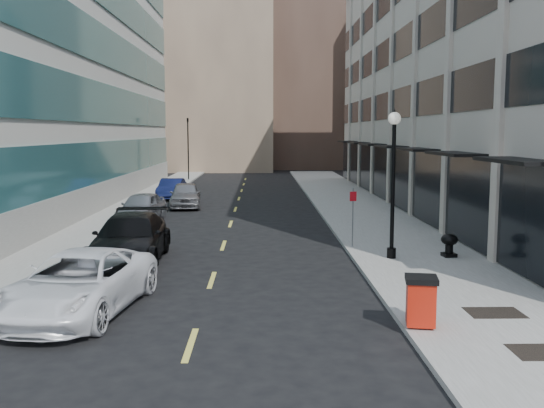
{
  "coord_description": "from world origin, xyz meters",
  "views": [
    {
      "loc": [
        1.6,
        -11.2,
        4.78
      ],
      "look_at": [
        1.99,
        10.11,
        2.23
      ],
      "focal_mm": 40.0,
      "sensor_mm": 36.0,
      "label": 1
    }
  ],
  "objects_px": {
    "traffic_signal": "(188,122)",
    "car_silver_sedan": "(142,207)",
    "car_white_van": "(79,283)",
    "car_black_pickup": "(130,239)",
    "trash_bin": "(421,300)",
    "lamppost": "(393,171)",
    "car_grey_sedan": "(185,195)",
    "car_blue_sedan": "(172,189)",
    "sign_post": "(353,209)",
    "urn_planter": "(449,243)"
  },
  "relations": [
    {
      "from": "traffic_signal",
      "to": "car_silver_sedan",
      "type": "xyz_separation_m",
      "value": [
        0.7,
        -27.0,
        -4.94
      ]
    },
    {
      "from": "car_white_van",
      "to": "car_silver_sedan",
      "type": "relative_size",
      "value": 1.27
    },
    {
      "from": "car_silver_sedan",
      "to": "car_black_pickup",
      "type": "bearing_deg",
      "value": -75.26
    },
    {
      "from": "car_black_pickup",
      "to": "trash_bin",
      "type": "distance_m",
      "value": 11.73
    },
    {
      "from": "car_silver_sedan",
      "to": "lamppost",
      "type": "relative_size",
      "value": 0.84
    },
    {
      "from": "car_grey_sedan",
      "to": "car_silver_sedan",
      "type": "bearing_deg",
      "value": -110.35
    },
    {
      "from": "traffic_signal",
      "to": "trash_bin",
      "type": "relative_size",
      "value": 5.74
    },
    {
      "from": "car_grey_sedan",
      "to": "car_blue_sedan",
      "type": "bearing_deg",
      "value": 102.64
    },
    {
      "from": "car_black_pickup",
      "to": "trash_bin",
      "type": "xyz_separation_m",
      "value": [
        8.6,
        -7.97,
        -0.07
      ]
    },
    {
      "from": "sign_post",
      "to": "car_black_pickup",
      "type": "bearing_deg",
      "value": -179.42
    },
    {
      "from": "car_silver_sedan",
      "to": "urn_planter",
      "type": "relative_size",
      "value": 5.28
    },
    {
      "from": "sign_post",
      "to": "car_grey_sedan",
      "type": "bearing_deg",
      "value": 107.23
    },
    {
      "from": "car_black_pickup",
      "to": "trash_bin",
      "type": "relative_size",
      "value": 4.96
    },
    {
      "from": "traffic_signal",
      "to": "car_black_pickup",
      "type": "xyz_separation_m",
      "value": [
        2.3,
        -37.27,
        -4.84
      ]
    },
    {
      "from": "car_white_van",
      "to": "car_blue_sedan",
      "type": "height_order",
      "value": "car_white_van"
    },
    {
      "from": "car_blue_sedan",
      "to": "urn_planter",
      "type": "bearing_deg",
      "value": -56.12
    },
    {
      "from": "car_white_van",
      "to": "sign_post",
      "type": "bearing_deg",
      "value": 52.9
    },
    {
      "from": "lamppost",
      "to": "urn_planter",
      "type": "bearing_deg",
      "value": 5.17
    },
    {
      "from": "traffic_signal",
      "to": "car_black_pickup",
      "type": "bearing_deg",
      "value": -86.47
    },
    {
      "from": "car_silver_sedan",
      "to": "urn_planter",
      "type": "bearing_deg",
      "value": -31.27
    },
    {
      "from": "traffic_signal",
      "to": "car_blue_sedan",
      "type": "xyz_separation_m",
      "value": [
        0.7,
        -16.09,
        -4.99
      ]
    },
    {
      "from": "car_black_pickup",
      "to": "lamppost",
      "type": "relative_size",
      "value": 1.11
    },
    {
      "from": "traffic_signal",
      "to": "trash_bin",
      "type": "height_order",
      "value": "traffic_signal"
    },
    {
      "from": "car_blue_sedan",
      "to": "trash_bin",
      "type": "height_order",
      "value": "car_blue_sedan"
    },
    {
      "from": "car_silver_sedan",
      "to": "trash_bin",
      "type": "relative_size",
      "value": 3.75
    },
    {
      "from": "trash_bin",
      "to": "lamppost",
      "type": "xyz_separation_m",
      "value": [
        1.0,
        7.89,
        2.55
      ]
    },
    {
      "from": "traffic_signal",
      "to": "sign_post",
      "type": "height_order",
      "value": "traffic_signal"
    },
    {
      "from": "car_grey_sedan",
      "to": "lamppost",
      "type": "xyz_separation_m",
      "value": [
        9.6,
        -16.35,
        2.55
      ]
    },
    {
      "from": "car_black_pickup",
      "to": "car_blue_sedan",
      "type": "distance_m",
      "value": 21.24
    },
    {
      "from": "car_white_van",
      "to": "car_blue_sedan",
      "type": "distance_m",
      "value": 27.5
    },
    {
      "from": "trash_bin",
      "to": "car_white_van",
      "type": "bearing_deg",
      "value": 179.01
    },
    {
      "from": "urn_planter",
      "to": "traffic_signal",
      "type": "bearing_deg",
      "value": 110.78
    },
    {
      "from": "trash_bin",
      "to": "urn_planter",
      "type": "bearing_deg",
      "value": 78.55
    },
    {
      "from": "car_white_van",
      "to": "car_silver_sedan",
      "type": "height_order",
      "value": "car_white_van"
    },
    {
      "from": "car_white_van",
      "to": "lamppost",
      "type": "xyz_separation_m",
      "value": [
        9.6,
        6.2,
        2.54
      ]
    },
    {
      "from": "car_silver_sedan",
      "to": "car_grey_sedan",
      "type": "relative_size",
      "value": 0.97
    },
    {
      "from": "car_black_pickup",
      "to": "car_grey_sedan",
      "type": "relative_size",
      "value": 1.28
    },
    {
      "from": "sign_post",
      "to": "urn_planter",
      "type": "height_order",
      "value": "sign_post"
    },
    {
      "from": "car_blue_sedan",
      "to": "trash_bin",
      "type": "bearing_deg",
      "value": -69.3
    },
    {
      "from": "sign_post",
      "to": "car_silver_sedan",
      "type": "bearing_deg",
      "value": 127.46
    },
    {
      "from": "car_black_pickup",
      "to": "sign_post",
      "type": "bearing_deg",
      "value": 12.79
    },
    {
      "from": "traffic_signal",
      "to": "car_white_van",
      "type": "bearing_deg",
      "value": -86.98
    },
    {
      "from": "lamppost",
      "to": "car_white_van",
      "type": "bearing_deg",
      "value": -147.16
    },
    {
      "from": "car_black_pickup",
      "to": "car_silver_sedan",
      "type": "xyz_separation_m",
      "value": [
        -1.6,
        10.27,
        -0.1
      ]
    },
    {
      "from": "car_black_pickup",
      "to": "urn_planter",
      "type": "xyz_separation_m",
      "value": [
        11.8,
        0.11,
        -0.2
      ]
    },
    {
      "from": "traffic_signal",
      "to": "lamppost",
      "type": "height_order",
      "value": "traffic_signal"
    },
    {
      "from": "car_white_van",
      "to": "car_black_pickup",
      "type": "bearing_deg",
      "value": 97.99
    },
    {
      "from": "lamppost",
      "to": "urn_planter",
      "type": "relative_size",
      "value": 6.31
    },
    {
      "from": "car_black_pickup",
      "to": "sign_post",
      "type": "xyz_separation_m",
      "value": [
        8.5,
        2.19,
        0.82
      ]
    },
    {
      "from": "car_black_pickup",
      "to": "sign_post",
      "type": "distance_m",
      "value": 8.82
    }
  ]
}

